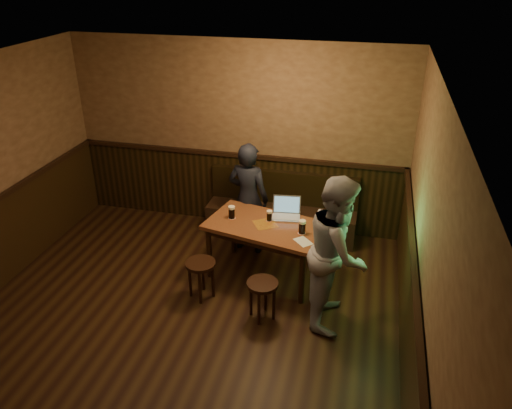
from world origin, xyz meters
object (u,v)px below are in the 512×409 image
Objects in this scene: pint_mid at (269,216)px; laptop at (286,212)px; bench at (281,215)px; person_suit at (248,198)px; pint_left at (232,212)px; pub_table at (265,231)px; person_grey at (338,252)px; pint_right at (302,227)px; stool_left at (201,269)px; stool_right at (262,290)px.

pint_mid is 0.26m from laptop.
bench is 1.37× the size of person_suit.
pint_left is at bearing -112.67° from bench.
person_grey is (0.96, -0.63, 0.22)m from pub_table.
person_grey is (0.47, -0.51, 0.03)m from pint_right.
pint_right is (0.48, -0.12, 0.19)m from pub_table.
bench is at bearing 97.10° from laptop.
laptop is 0.24× the size of person_suit.
person_grey is (1.62, -0.00, 0.49)m from stool_left.
laptop is (0.19, 0.18, -0.01)m from pint_mid.
person_suit is at bearing 110.34° from stool_right.
pint_mid is (0.69, 0.72, 0.45)m from stool_left.
bench is at bearing 94.64° from stool_right.
person_suit is (-0.38, -0.52, 0.49)m from bench.
pub_table is 0.95m from stool_left.
laptop is (-0.27, 0.39, -0.02)m from pint_right.
bench is 4.49× the size of stool_right.
person_suit is (-0.59, 0.34, -0.04)m from laptop.
laptop is at bearing 43.36° from pint_mid.
laptop reaches higher than pint_right.
pint_left reaches higher than pub_table.
bench is 12.38× the size of pint_right.
bench is 1.45m from pint_right.
pint_mid is at bearing 53.70° from person_grey.
laptop is (0.87, 0.90, 0.44)m from stool_left.
bench is at bearing 111.20° from pint_right.
pint_mid is 0.37× the size of laptop.
pub_table reaches higher than stool_left.
pint_right is 0.10× the size of person_grey.
person_grey is (0.96, -1.75, 0.58)m from bench.
person_suit is at bearing 139.65° from pint_right.
pint_right is (0.48, -1.25, 0.55)m from bench.
person_grey reaches higher than pint_right.
pint_left is 0.71m from laptop.
pint_right reaches higher than pint_mid.
person_suit reaches higher than stool_right.
stool_left is 0.84m from pint_left.
person_grey is at bearing -57.69° from laptop.
person_grey is (0.74, -0.90, 0.05)m from laptop.
stool_left is 1.33m from person_suit.
stool_right is at bearing -14.44° from stool_left.
bench is 2.08m from person_grey.
pint_left is 0.57m from person_suit.
bench is 0.81m from person_suit.
stool_right is 0.31× the size of person_suit.
bench is 1.16m from pint_mid.
bench is 15.27× the size of pint_mid.
pint_mid reaches higher than pub_table.
pint_left is (-0.45, -1.08, 0.55)m from bench.
stool_right is 0.97m from person_grey.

